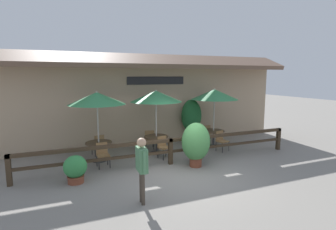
# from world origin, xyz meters

# --- Properties ---
(ground_plane) EXTENTS (60.00, 60.00, 0.00)m
(ground_plane) POSITION_xyz_m (0.00, 0.00, 0.00)
(ground_plane) COLOR gray
(building_facade) EXTENTS (14.28, 1.49, 4.23)m
(building_facade) POSITION_xyz_m (0.00, 4.10, 2.16)
(building_facade) COLOR tan
(building_facade) RESTS_ON ground
(patio_railing) EXTENTS (10.40, 0.14, 0.95)m
(patio_railing) POSITION_xyz_m (0.00, 1.05, 0.70)
(patio_railing) COLOR #3D2D1E
(patio_railing) RESTS_ON ground
(patio_umbrella_near) EXTENTS (2.10, 2.10, 2.66)m
(patio_umbrella_near) POSITION_xyz_m (-2.37, 2.41, 2.39)
(patio_umbrella_near) COLOR #B7B2A8
(patio_umbrella_near) RESTS_ON ground
(dining_table_near) EXTENTS (0.98, 0.98, 0.74)m
(dining_table_near) POSITION_xyz_m (-2.37, 2.41, 0.59)
(dining_table_near) COLOR #4C3826
(dining_table_near) RESTS_ON ground
(chair_near_streetside) EXTENTS (0.44, 0.44, 0.86)m
(chair_near_streetside) POSITION_xyz_m (-2.34, 1.69, 0.48)
(chair_near_streetside) COLOR olive
(chair_near_streetside) RESTS_ON ground
(chair_near_wallside) EXTENTS (0.50, 0.50, 0.86)m
(chair_near_wallside) POSITION_xyz_m (-2.30, 3.13, 0.48)
(chair_near_wallside) COLOR olive
(chair_near_wallside) RESTS_ON ground
(patio_umbrella_middle) EXTENTS (2.10, 2.10, 2.66)m
(patio_umbrella_middle) POSITION_xyz_m (-0.02, 2.54, 2.39)
(patio_umbrella_middle) COLOR #B7B2A8
(patio_umbrella_middle) RESTS_ON ground
(dining_table_middle) EXTENTS (0.98, 0.98, 0.74)m
(dining_table_middle) POSITION_xyz_m (-0.02, 2.54, 0.59)
(dining_table_middle) COLOR #4C3826
(dining_table_middle) RESTS_ON ground
(chair_middle_streetside) EXTENTS (0.51, 0.51, 0.86)m
(chair_middle_streetside) POSITION_xyz_m (0.03, 1.82, 0.48)
(chair_middle_streetside) COLOR olive
(chair_middle_streetside) RESTS_ON ground
(chair_middle_wallside) EXTENTS (0.50, 0.50, 0.86)m
(chair_middle_wallside) POSITION_xyz_m (-0.09, 3.27, 0.48)
(chair_middle_wallside) COLOR olive
(chair_middle_wallside) RESTS_ON ground
(patio_umbrella_far) EXTENTS (2.10, 2.10, 2.66)m
(patio_umbrella_far) POSITION_xyz_m (2.79, 2.60, 2.39)
(patio_umbrella_far) COLOR #B7B2A8
(patio_umbrella_far) RESTS_ON ground
(dining_table_far) EXTENTS (0.98, 0.98, 0.74)m
(dining_table_far) POSITION_xyz_m (2.79, 2.60, 0.59)
(dining_table_far) COLOR #4C3826
(dining_table_far) RESTS_ON ground
(chair_far_streetside) EXTENTS (0.50, 0.50, 0.86)m
(chair_far_streetside) POSITION_xyz_m (2.71, 1.82, 0.48)
(chair_far_streetside) COLOR olive
(chair_far_streetside) RESTS_ON ground
(chair_far_wallside) EXTENTS (0.48, 0.48, 0.86)m
(chair_far_wallside) POSITION_xyz_m (2.83, 3.39, 0.48)
(chair_far_wallside) COLOR olive
(chair_far_wallside) RESTS_ON ground
(potted_plant_entrance_palm) EXTENTS (0.69, 0.62, 0.85)m
(potted_plant_entrance_palm) POSITION_xyz_m (-3.31, 0.55, 0.45)
(potted_plant_entrance_palm) COLOR brown
(potted_plant_entrance_palm) RESTS_ON ground
(potted_plant_small_flowering) EXTENTS (1.03, 0.93, 1.59)m
(potted_plant_small_flowering) POSITION_xyz_m (0.74, 0.49, 0.87)
(potted_plant_small_flowering) COLOR brown
(potted_plant_small_flowering) RESTS_ON ground
(potted_plant_broad_leaf) EXTENTS (0.98, 0.88, 2.11)m
(potted_plant_broad_leaf) POSITION_xyz_m (2.13, 3.55, 1.25)
(potted_plant_broad_leaf) COLOR #B7AD99
(potted_plant_broad_leaf) RESTS_ON ground
(pedestrian) EXTENTS (0.23, 0.60, 1.71)m
(pedestrian) POSITION_xyz_m (-1.82, -1.45, 1.10)
(pedestrian) COLOR #42382D
(pedestrian) RESTS_ON ground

